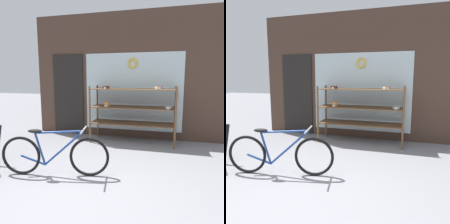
% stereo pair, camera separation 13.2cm
% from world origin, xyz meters
% --- Properties ---
extents(ground_plane, '(30.00, 30.00, 0.00)m').
position_xyz_m(ground_plane, '(0.00, 0.00, 0.00)').
color(ground_plane, gray).
extents(storefront_facade, '(4.78, 0.13, 3.08)m').
position_xyz_m(storefront_facade, '(-0.05, 2.91, 1.50)').
color(storefront_facade, '#473328').
rests_on(storefront_facade, ground_plane).
extents(display_case, '(1.95, 0.59, 1.32)m').
position_xyz_m(display_case, '(0.27, 2.47, 0.84)').
color(display_case, brown).
rests_on(display_case, ground_plane).
extents(bicycle, '(1.66, 0.51, 0.75)m').
position_xyz_m(bicycle, '(-0.59, 0.41, 0.34)').
color(bicycle, black).
rests_on(bicycle, ground_plane).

